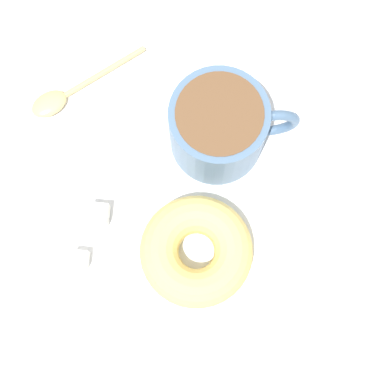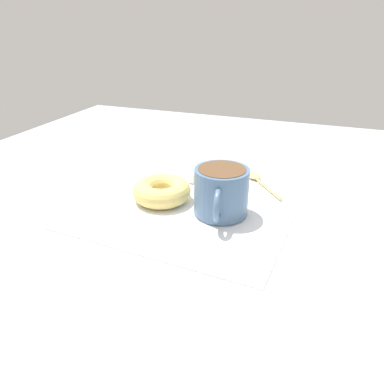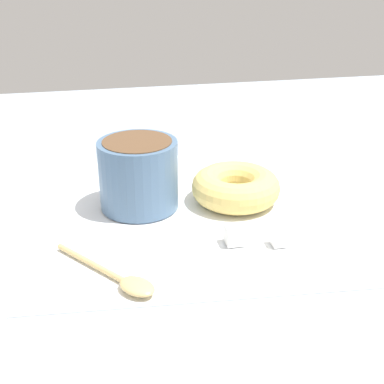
{
  "view_description": "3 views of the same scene",
  "coord_description": "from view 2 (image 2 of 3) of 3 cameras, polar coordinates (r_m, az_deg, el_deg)",
  "views": [
    {
      "loc": [
        -3.29,
        12.6,
        59.17
      ],
      "look_at": [
        -2.15,
        0.06,
        2.3
      ],
      "focal_mm": 60.0,
      "sensor_mm": 36.0,
      "label": 1
    },
    {
      "loc": [
        -56.5,
        -20.14,
        29.82
      ],
      "look_at": [
        -2.15,
        0.06,
        2.3
      ],
      "focal_mm": 35.0,
      "sensor_mm": 36.0,
      "label": 2
    },
    {
      "loc": [
        50.56,
        -10.72,
        27.43
      ],
      "look_at": [
        -2.15,
        0.06,
        2.3
      ],
      "focal_mm": 50.0,
      "sensor_mm": 36.0,
      "label": 3
    }
  ],
  "objects": [
    {
      "name": "donut",
      "position": [
        0.65,
        -4.63,
        0.19
      ],
      "size": [
        10.18,
        10.18,
        3.5
      ],
      "primitive_type": "torus",
      "color": "#E5C66B",
      "rests_on": "napkin"
    },
    {
      "name": "spoon",
      "position": [
        0.74,
        9.95,
        1.97
      ],
      "size": [
        10.82,
        8.94,
        0.9
      ],
      "color": "#D8B772",
      "rests_on": "napkin"
    },
    {
      "name": "sugar_cube_extra",
      "position": [
        0.75,
        -2.34,
        2.83
      ],
      "size": [
        1.45,
        1.45,
        1.45
      ],
      "primitive_type": "cube",
      "color": "white",
      "rests_on": "napkin"
    },
    {
      "name": "coffee_cup",
      "position": [
        0.6,
        4.46,
        0.18
      ],
      "size": [
        11.78,
        8.78,
        7.79
      ],
      "color": "slate",
      "rests_on": "napkin"
    },
    {
      "name": "napkin",
      "position": [
        0.65,
        -0.0,
        -1.71
      ],
      "size": [
        36.68,
        36.68,
        0.3
      ],
      "primitive_type": "cube",
      "rotation": [
        0.0,
        0.0,
        -0.07
      ],
      "color": "white",
      "rests_on": "ground_plane"
    },
    {
      "name": "sugar_cube",
      "position": [
        0.73,
        0.39,
        2.19
      ],
      "size": [
        1.81,
        1.81,
        1.81
      ],
      "primitive_type": "cube",
      "color": "white",
      "rests_on": "napkin"
    },
    {
      "name": "ground_plane",
      "position": [
        0.67,
        0.68,
        -1.81
      ],
      "size": [
        120.0,
        120.0,
        2.0
      ],
      "primitive_type": "cube",
      "color": "#99A8B7"
    }
  ]
}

